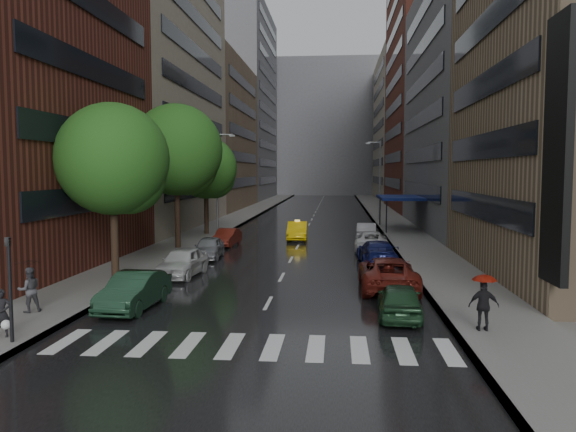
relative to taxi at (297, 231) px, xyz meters
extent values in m
plane|color=gray|center=(0.32, -26.45, -0.76)|extent=(220.00, 220.00, 0.00)
cube|color=black|center=(0.32, 23.55, -0.75)|extent=(14.00, 140.00, 0.01)
cube|color=gray|center=(-8.68, 23.55, -0.68)|extent=(4.00, 140.00, 0.15)
cube|color=gray|center=(9.32, 23.55, -0.68)|extent=(4.00, 140.00, 0.15)
cube|color=silver|center=(-5.78, -28.45, -0.75)|extent=(0.55, 2.80, 0.01)
cube|color=silver|center=(-4.38, -28.45, -0.75)|extent=(0.55, 2.80, 0.01)
cube|color=silver|center=(-2.98, -28.45, -0.75)|extent=(0.55, 2.80, 0.01)
cube|color=silver|center=(-1.58, -28.45, -0.75)|extent=(0.55, 2.80, 0.01)
cube|color=silver|center=(-0.18, -28.45, -0.75)|extent=(0.55, 2.80, 0.01)
cube|color=silver|center=(1.22, -28.45, -0.75)|extent=(0.55, 2.80, 0.01)
cube|color=silver|center=(2.62, -28.45, -0.75)|extent=(0.55, 2.80, 0.01)
cube|color=silver|center=(4.02, -28.45, -0.75)|extent=(0.55, 2.80, 0.01)
cube|color=silver|center=(5.42, -28.45, -0.75)|extent=(0.55, 2.80, 0.01)
cube|color=silver|center=(6.82, -28.45, -0.75)|extent=(0.55, 2.80, 0.01)
cube|color=maroon|center=(-14.68, -14.45, 12.24)|extent=(8.00, 20.00, 26.00)
cube|color=gray|center=(-14.68, 9.55, 16.24)|extent=(8.00, 28.00, 34.00)
cube|color=#937A5B|center=(-14.68, 37.55, 10.24)|extent=(8.00, 28.00, 22.00)
cube|color=slate|center=(-14.68, 67.55, 18.24)|extent=(8.00, 32.00, 38.00)
cube|color=slate|center=(15.32, 9.55, 11.24)|extent=(8.00, 28.00, 24.00)
cube|color=maroon|center=(15.32, 37.55, 17.24)|extent=(8.00, 28.00, 36.00)
cube|color=gray|center=(15.32, 67.55, 13.24)|extent=(8.00, 32.00, 28.00)
cube|color=black|center=(11.42, -24.45, 5.74)|extent=(0.30, 2.20, 10.00)
cube|color=slate|center=(0.32, 91.55, 15.24)|extent=(40.00, 14.00, 32.00)
cylinder|color=#382619|center=(-8.28, -18.05, 1.78)|extent=(0.40, 0.40, 5.07)
sphere|color=#1E5116|center=(-8.28, -18.05, 5.58)|extent=(5.79, 5.79, 5.79)
cylinder|color=#382619|center=(-8.28, -6.42, 2.14)|extent=(0.40, 0.40, 5.79)
sphere|color=#1E5116|center=(-8.28, -6.42, 6.48)|extent=(6.61, 6.61, 6.61)
cylinder|color=#382619|center=(-8.28, 2.60, 1.64)|extent=(0.40, 0.40, 4.80)
sphere|color=#1E5116|center=(-8.28, 2.60, 5.24)|extent=(5.48, 5.48, 5.48)
imported|color=gold|center=(0.00, 0.00, 0.00)|extent=(1.77, 4.65, 1.51)
imported|color=#183522|center=(-5.08, -23.96, 0.01)|extent=(1.87, 4.72, 1.53)
imported|color=silver|center=(-5.08, -16.68, 0.03)|extent=(2.19, 4.75, 1.58)
imported|color=gray|center=(-5.08, -10.37, -0.05)|extent=(1.89, 4.25, 1.42)
imported|color=#581911|center=(-5.08, -4.29, -0.09)|extent=(1.72, 4.12, 1.33)
imported|color=#1C3D23|center=(5.72, -24.46, -0.05)|extent=(1.90, 4.22, 1.41)
imported|color=maroon|center=(5.72, -19.22, 0.04)|extent=(2.67, 5.76, 1.60)
imported|color=#10154A|center=(5.72, -11.82, -0.01)|extent=(2.42, 5.27, 1.49)
imported|color=#BBBBBB|center=(5.72, -5.87, -0.05)|extent=(2.53, 5.15, 1.41)
imported|color=gray|center=(5.72, 0.38, -0.03)|extent=(1.79, 4.49, 1.45)
imported|color=black|center=(-7.93, -28.61, 0.20)|extent=(0.68, 0.55, 1.62)
sphere|color=white|center=(-7.73, -28.71, -0.16)|extent=(0.32, 0.32, 0.32)
imported|color=#444449|center=(-8.82, -25.34, 0.28)|extent=(1.10, 1.07, 1.78)
imported|color=black|center=(-8.82, -25.34, 1.04)|extent=(0.96, 0.98, 0.88)
imported|color=black|center=(8.40, -26.42, 0.27)|extent=(1.05, 0.47, 1.76)
imported|color=#9F1C0C|center=(8.40, -26.42, 1.04)|extent=(0.82, 0.82, 0.72)
cylinder|color=black|center=(-7.28, -29.12, 0.99)|extent=(0.12, 0.12, 3.20)
imported|color=black|center=(-7.28, -29.12, 2.39)|extent=(0.18, 0.15, 0.90)
cylinder|color=gray|center=(-7.48, 3.55, 3.89)|extent=(0.18, 0.18, 9.00)
cube|color=gray|center=(-6.08, 3.55, 8.09)|extent=(0.50, 0.22, 0.16)
cylinder|color=gray|center=(8.12, 18.55, 3.89)|extent=(0.18, 0.18, 9.00)
cube|color=gray|center=(6.72, 18.55, 8.09)|extent=(0.50, 0.22, 0.16)
cube|color=navy|center=(9.32, 8.55, 2.39)|extent=(4.00, 8.00, 0.25)
cylinder|color=black|center=(7.72, 4.75, 0.89)|extent=(0.12, 0.12, 3.00)
cylinder|color=black|center=(7.72, 12.35, 0.89)|extent=(0.12, 0.12, 3.00)
camera|label=1|loc=(3.26, -46.19, 4.97)|focal=35.00mm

